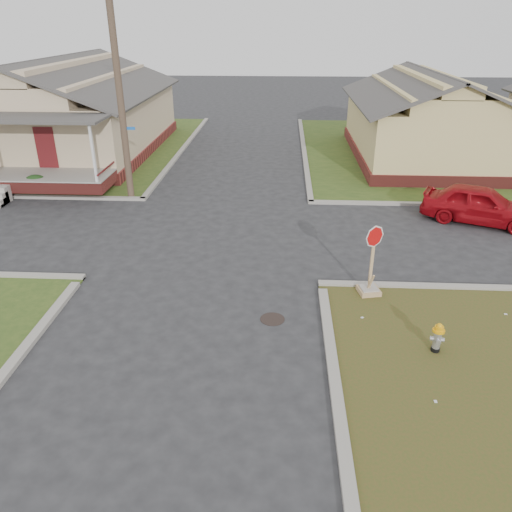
# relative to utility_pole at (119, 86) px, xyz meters

# --- Properties ---
(ground) EXTENTS (120.00, 120.00, 0.00)m
(ground) POSITION_rel_utility_pole_xyz_m (4.20, -8.90, -4.66)
(ground) COLOR #252528
(ground) RESTS_ON ground
(verge_far_left) EXTENTS (19.00, 19.00, 0.05)m
(verge_far_left) POSITION_rel_utility_pole_xyz_m (-8.80, 9.10, -4.64)
(verge_far_left) COLOR #304B1A
(verge_far_left) RESTS_ON ground
(curbs) EXTENTS (80.00, 40.00, 0.12)m
(curbs) POSITION_rel_utility_pole_xyz_m (4.20, -3.90, -4.66)
(curbs) COLOR gray
(curbs) RESTS_ON ground
(manhole) EXTENTS (0.64, 0.64, 0.01)m
(manhole) POSITION_rel_utility_pole_xyz_m (6.40, -9.40, -4.66)
(manhole) COLOR black
(manhole) RESTS_ON ground
(corner_house) EXTENTS (10.10, 15.50, 5.30)m
(corner_house) POSITION_rel_utility_pole_xyz_m (-5.80, 7.78, -2.38)
(corner_house) COLOR maroon
(corner_house) RESTS_ON ground
(side_house_yellow) EXTENTS (7.60, 11.60, 4.70)m
(side_house_yellow) POSITION_rel_utility_pole_xyz_m (14.20, 7.60, -2.47)
(side_house_yellow) COLOR maroon
(side_house_yellow) RESTS_ON ground
(utility_pole) EXTENTS (1.80, 0.28, 9.00)m
(utility_pole) POSITION_rel_utility_pole_xyz_m (0.00, 0.00, 0.00)
(utility_pole) COLOR #443327
(utility_pole) RESTS_ON ground
(fire_hydrant) EXTENTS (0.28, 0.28, 0.75)m
(fire_hydrant) POSITION_rel_utility_pole_xyz_m (10.24, -10.62, -4.20)
(fire_hydrant) COLOR black
(fire_hydrant) RESTS_ON ground
(stop_sign) EXTENTS (0.58, 0.57, 2.06)m
(stop_sign) POSITION_rel_utility_pole_xyz_m (9.09, -7.95, -4.17)
(stop_sign) COLOR tan
(stop_sign) RESTS_ON ground
(red_sedan) EXTENTS (4.54, 3.24, 1.44)m
(red_sedan) POSITION_rel_utility_pole_xyz_m (14.08, -2.11, -3.94)
(red_sedan) COLOR #9E0B12
(red_sedan) RESTS_ON ground
(hedge_right) EXTENTS (1.26, 1.04, 0.97)m
(hedge_right) POSITION_rel_utility_pole_xyz_m (-4.17, 0.01, -4.13)
(hedge_right) COLOR #183513
(hedge_right) RESTS_ON verge_far_left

